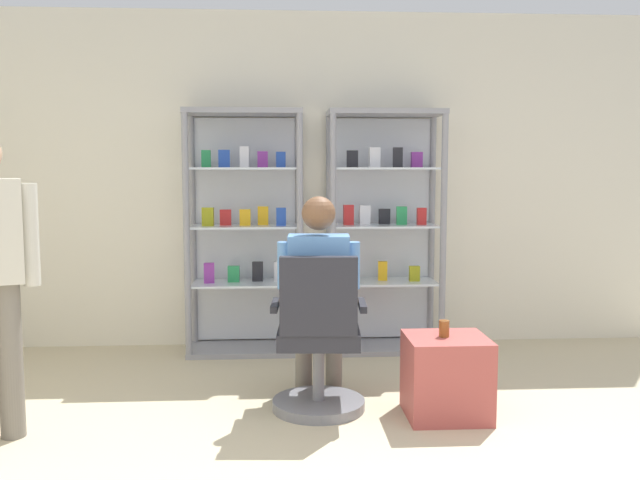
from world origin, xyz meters
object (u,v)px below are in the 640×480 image
at_px(display_cabinet_right, 383,229).
at_px(office_chair, 319,348).
at_px(tea_glass, 444,329).
at_px(seated_shopkeeper, 319,290).
at_px(display_cabinet_left, 245,230).
at_px(storage_crate, 446,377).

relative_size(display_cabinet_right, office_chair, 1.98).
relative_size(office_chair, tea_glass, 9.93).
distance_m(display_cabinet_right, tea_glass, 1.65).
distance_m(seated_shopkeeper, tea_glass, 0.79).
xyz_separation_m(display_cabinet_right, tea_glass, (0.12, -1.58, -0.44)).
bearing_deg(display_cabinet_left, display_cabinet_right, -0.03).
xyz_separation_m(storage_crate, tea_glass, (-0.02, 0.00, 0.29)).
bearing_deg(display_cabinet_left, storage_crate, -52.09).
relative_size(display_cabinet_left, display_cabinet_right, 1.00).
xyz_separation_m(office_chair, storage_crate, (0.74, -0.11, -0.16)).
xyz_separation_m(display_cabinet_left, seated_shopkeeper, (0.50, -1.32, -0.25)).
bearing_deg(storage_crate, display_cabinet_right, 94.90).
distance_m(display_cabinet_right, storage_crate, 1.75).
xyz_separation_m(seated_shopkeeper, storage_crate, (0.73, -0.27, -0.47)).
distance_m(display_cabinet_left, storage_crate, 2.14).
distance_m(display_cabinet_left, display_cabinet_right, 1.10).
relative_size(display_cabinet_left, storage_crate, 3.99).
distance_m(office_chair, tea_glass, 0.75).
bearing_deg(display_cabinet_left, tea_glass, -52.41).
height_order(office_chair, seated_shopkeeper, seated_shopkeeper).
distance_m(display_cabinet_left, tea_glass, 2.05).
height_order(display_cabinet_left, office_chair, display_cabinet_left).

